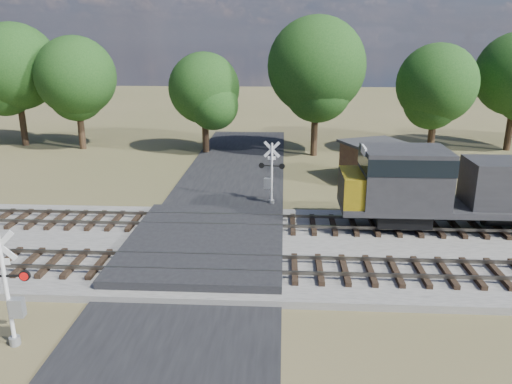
{
  "coord_description": "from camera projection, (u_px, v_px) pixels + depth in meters",
  "views": [
    {
      "loc": [
        3.46,
        -20.28,
        9.26
      ],
      "look_at": [
        2.22,
        2.0,
        2.35
      ],
      "focal_mm": 35.0,
      "sensor_mm": 36.0,
      "label": 1
    }
  ],
  "objects": [
    {
      "name": "ground",
      "position": [
        204.0,
        254.0,
        22.27
      ],
      "size": [
        160.0,
        160.0,
        0.0
      ],
      "primitive_type": "plane",
      "color": "#4D4F2A",
      "rests_on": "ground"
    },
    {
      "name": "ballast_bed",
      "position": [
        429.0,
        252.0,
        22.17
      ],
      "size": [
        140.0,
        10.0,
        0.3
      ],
      "primitive_type": "cube",
      "color": "gray",
      "rests_on": "ground"
    },
    {
      "name": "road",
      "position": [
        204.0,
        254.0,
        22.25
      ],
      "size": [
        7.0,
        60.0,
        0.08
      ],
      "primitive_type": "cube",
      "color": "black",
      "rests_on": "ground"
    },
    {
      "name": "crossing_panel",
      "position": [
        206.0,
        244.0,
        22.65
      ],
      "size": [
        7.0,
        9.0,
        0.62
      ],
      "primitive_type": "cube",
      "color": "#262628",
      "rests_on": "ground"
    },
    {
      "name": "track_near",
      "position": [
        273.0,
        267.0,
        20.07
      ],
      "size": [
        140.0,
        2.6,
        0.33
      ],
      "color": "black",
      "rests_on": "ballast_bed"
    },
    {
      "name": "track_far",
      "position": [
        275.0,
        223.0,
        24.84
      ],
      "size": [
        140.0,
        2.6,
        0.33
      ],
      "color": "black",
      "rests_on": "ballast_bed"
    },
    {
      "name": "crossing_signal_near",
      "position": [
        11.0,
        299.0,
        15.25
      ],
      "size": [
        1.56,
        0.35,
        3.88
      ],
      "rotation": [
        0.0,
        0.0,
        0.08
      ],
      "color": "silver",
      "rests_on": "ground"
    },
    {
      "name": "crossing_signal_far",
      "position": [
        270.0,
        179.0,
        28.54
      ],
      "size": [
        1.5,
        0.35,
        3.73
      ],
      "rotation": [
        0.0,
        0.0,
        3.03
      ],
      "color": "silver",
      "rests_on": "ground"
    },
    {
      "name": "equipment_shed",
      "position": [
        376.0,
        162.0,
        33.27
      ],
      "size": [
        5.13,
        5.13,
        2.66
      ],
      "rotation": [
        0.0,
        0.0,
        0.41
      ],
      "color": "#4A2820",
      "rests_on": "ground"
    },
    {
      "name": "treeline",
      "position": [
        329.0,
        75.0,
        40.67
      ],
      "size": [
        80.72,
        10.22,
        11.0
      ],
      "color": "black",
      "rests_on": "ground"
    }
  ]
}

